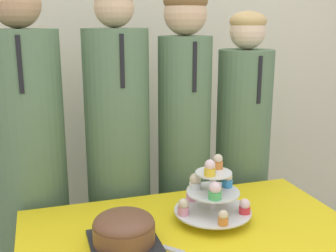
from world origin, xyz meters
TOP-DOWN VIEW (x-y plane):
  - wall_back at (0.00, 1.54)m, footprint 9.00×0.06m
  - round_cake at (-0.25, 0.30)m, footprint 0.23×0.23m
  - cupcake_stand at (0.10, 0.38)m, footprint 0.29×0.29m
  - student_0 at (-0.55, 0.87)m, footprint 0.32×0.32m
  - student_1 at (-0.16, 0.87)m, footprint 0.29×0.30m
  - student_2 at (0.17, 0.87)m, footprint 0.25×0.26m
  - student_3 at (0.48, 0.87)m, footprint 0.27×0.28m

SIDE VIEW (x-z plane):
  - student_3 at x=0.48m, z-range -0.03..1.49m
  - student_1 at x=-0.16m, z-range -0.04..1.59m
  - student_0 at x=-0.55m, z-range -0.04..1.61m
  - round_cake at x=-0.25m, z-range 0.74..0.85m
  - student_2 at x=0.17m, z-range -0.01..1.61m
  - cupcake_stand at x=0.10m, z-range 0.71..0.97m
  - wall_back at x=0.00m, z-range 0.00..2.70m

